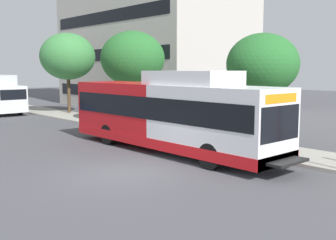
# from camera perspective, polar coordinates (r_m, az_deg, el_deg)

# --- Properties ---
(ground_plane) EXTENTS (120.00, 120.00, 0.00)m
(ground_plane) POSITION_cam_1_polar(r_m,az_deg,el_deg) (21.42, -18.66, -3.17)
(ground_plane) COLOR #4C4C51
(sidewalk_curb) EXTENTS (3.00, 56.00, 0.14)m
(sidewalk_curb) POSITION_cam_1_polar(r_m,az_deg,el_deg) (23.44, -0.74, -1.75)
(sidewalk_curb) COLOR #A8A399
(sidewalk_curb) RESTS_ON ground
(transit_bus) EXTENTS (2.58, 12.25, 3.65)m
(transit_bus) POSITION_cam_1_polar(r_m,az_deg,el_deg) (18.12, 0.21, 0.84)
(transit_bus) COLOR white
(transit_bus) RESTS_ON ground
(street_tree_near_stop) EXTENTS (3.46, 3.46, 5.30)m
(street_tree_near_stop) POSITION_cam_1_polar(r_m,az_deg,el_deg) (19.98, 13.25, 7.69)
(street_tree_near_stop) COLOR #4C3823
(street_tree_near_stop) RESTS_ON sidewalk_curb
(street_tree_mid_block) EXTENTS (4.22, 4.22, 6.07)m
(street_tree_mid_block) POSITION_cam_1_polar(r_m,az_deg,el_deg) (26.83, -5.03, 8.66)
(street_tree_mid_block) COLOR #4C3823
(street_tree_mid_block) RESTS_ON sidewalk_curb
(street_tree_far_block) EXTENTS (4.47, 4.47, 6.53)m
(street_tree_far_block) POSITION_cam_1_polar(r_m,az_deg,el_deg) (34.29, -14.02, 8.72)
(street_tree_far_block) COLOR #4C3823
(street_tree_far_block) RESTS_ON sidewalk_curb
(lattice_comm_tower) EXTENTS (1.10, 1.10, 26.54)m
(lattice_comm_tower) POSITION_cam_1_polar(r_m,az_deg,el_deg) (53.39, -12.47, 12.43)
(lattice_comm_tower) COLOR #B7B7BC
(lattice_comm_tower) RESTS_ON ground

